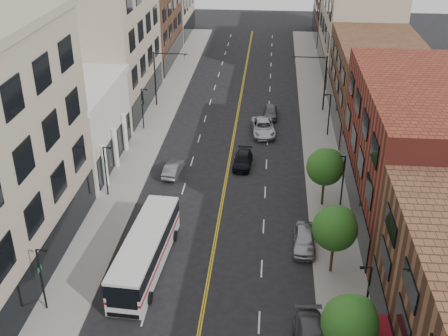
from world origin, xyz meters
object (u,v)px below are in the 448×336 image
(car_lane_behind, at_px, (173,169))
(car_lane_b, at_px, (263,127))
(car_lane_a, at_px, (243,160))
(car_lane_c, at_px, (271,112))
(car_parked_far, at_px, (304,239))
(city_bus, at_px, (146,249))

(car_lane_behind, relative_size, car_lane_b, 0.71)
(car_lane_behind, distance_m, car_lane_a, 7.47)
(car_lane_b, bearing_deg, car_lane_a, -109.15)
(car_lane_behind, bearing_deg, car_lane_c, -116.13)
(car_lane_c, bearing_deg, car_parked_far, -83.61)
(city_bus, relative_size, car_lane_behind, 2.93)
(car_lane_behind, relative_size, car_lane_c, 0.97)
(car_parked_far, bearing_deg, city_bus, -160.18)
(car_lane_behind, distance_m, car_lane_c, 19.13)
(car_lane_c, bearing_deg, car_lane_behind, -120.62)
(car_lane_b, xyz_separation_m, car_lane_c, (0.81, 5.25, -0.08))
(car_parked_far, bearing_deg, car_lane_a, 115.01)
(city_bus, distance_m, car_parked_far, 12.97)
(city_bus, distance_m, car_lane_behind, 15.55)
(car_parked_far, relative_size, car_lane_b, 0.80)
(city_bus, distance_m, car_lane_a, 19.25)
(city_bus, distance_m, car_lane_c, 33.28)
(car_lane_c, bearing_deg, city_bus, -106.06)
(car_lane_a, xyz_separation_m, car_lane_b, (1.92, 8.61, 0.15))
(city_bus, bearing_deg, car_parked_far, 20.86)
(car_lane_behind, bearing_deg, car_parked_far, 142.35)
(car_parked_far, distance_m, car_lane_behind, 17.39)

